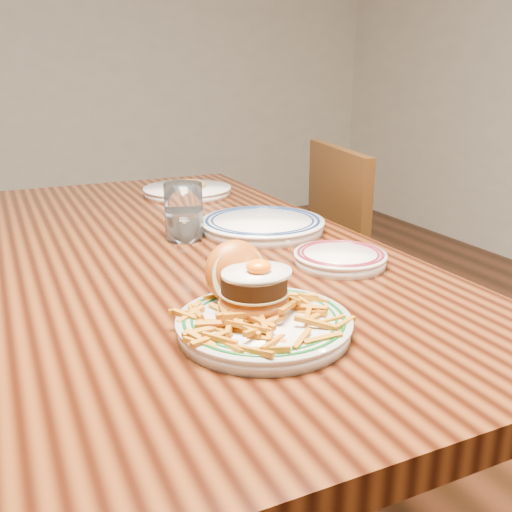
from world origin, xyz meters
name	(u,v)px	position (x,y,z in m)	size (l,w,h in m)	color
table	(177,282)	(0.00, 0.00, 0.66)	(0.85, 1.60, 0.75)	black
chair_right	(369,282)	(0.68, 0.20, 0.49)	(0.50, 0.50, 0.91)	#3A220C
main_plate	(259,309)	(-0.02, -0.47, 0.78)	(0.26, 0.27, 0.13)	silver
side_plate	(340,257)	(0.26, -0.27, 0.77)	(0.18, 0.18, 0.03)	silver
rear_plate	(263,224)	(0.22, 0.02, 0.77)	(0.30, 0.30, 0.03)	silver
water_glass	(184,215)	(0.03, 0.04, 0.81)	(0.09, 0.09, 0.13)	white
far_plate	(187,190)	(0.19, 0.49, 0.77)	(0.27, 0.27, 0.05)	silver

